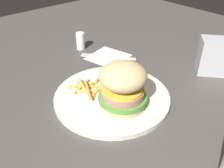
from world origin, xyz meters
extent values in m
plane|color=#47423F|center=(0.00, 0.00, 0.00)|extent=(1.60, 1.60, 0.00)
cylinder|color=silver|center=(-0.02, 0.01, 0.01)|extent=(0.27, 0.27, 0.01)
cylinder|color=tan|center=(0.03, 0.00, 0.02)|extent=(0.10, 0.10, 0.02)
cylinder|color=#4C9338|center=(0.03, 0.00, 0.03)|extent=(0.11, 0.11, 0.01)
cylinder|color=tan|center=(0.03, 0.00, 0.04)|extent=(0.09, 0.09, 0.02)
cylinder|color=yellow|center=(0.03, 0.00, 0.06)|extent=(0.09, 0.09, 0.01)
ellipsoid|color=tan|center=(0.03, 0.00, 0.09)|extent=(0.10, 0.10, 0.06)
cylinder|color=#E5B251|center=(-0.05, 0.00, 0.02)|extent=(0.03, 0.06, 0.01)
cylinder|color=gold|center=(-0.08, 0.00, 0.02)|extent=(0.03, 0.08, 0.01)
cylinder|color=#E5B251|center=(-0.09, -0.02, 0.02)|extent=(0.03, 0.07, 0.01)
cylinder|color=#E5B251|center=(-0.06, 0.01, 0.02)|extent=(0.04, 0.04, 0.01)
cylinder|color=#E5B251|center=(-0.09, -0.03, 0.02)|extent=(0.03, 0.06, 0.01)
cylinder|color=gold|center=(-0.06, 0.02, 0.02)|extent=(0.03, 0.07, 0.01)
cylinder|color=gold|center=(-0.08, -0.02, 0.02)|extent=(0.06, 0.07, 0.01)
cylinder|color=#E5B251|center=(-0.08, -0.03, 0.02)|extent=(0.06, 0.03, 0.01)
cylinder|color=gold|center=(-0.07, -0.03, 0.02)|extent=(0.04, 0.04, 0.01)
cylinder|color=gold|center=(-0.07, -0.03, 0.02)|extent=(0.07, 0.01, 0.01)
cylinder|color=gold|center=(-0.06, -0.03, 0.02)|extent=(0.07, 0.04, 0.01)
cube|color=white|center=(-0.19, 0.14, 0.00)|extent=(0.13, 0.13, 0.00)
cube|color=silver|center=(-0.16, 0.16, 0.00)|extent=(0.10, 0.08, 0.00)
cube|color=silver|center=(-0.22, 0.12, 0.00)|extent=(0.04, 0.04, 0.00)
cylinder|color=silver|center=(-0.25, 0.10, 0.00)|extent=(0.02, 0.02, 0.00)
cylinder|color=silver|center=(-0.24, 0.10, 0.00)|extent=(0.02, 0.02, 0.00)
cylinder|color=silver|center=(-0.24, 0.09, 0.00)|extent=(0.02, 0.02, 0.00)
cube|color=#B7BABF|center=(0.07, 0.30, 0.05)|extent=(0.11, 0.10, 0.10)
cylinder|color=white|center=(-0.29, 0.11, 0.03)|extent=(0.03, 0.03, 0.06)
camera|label=1|loc=(0.33, -0.30, 0.35)|focal=39.02mm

